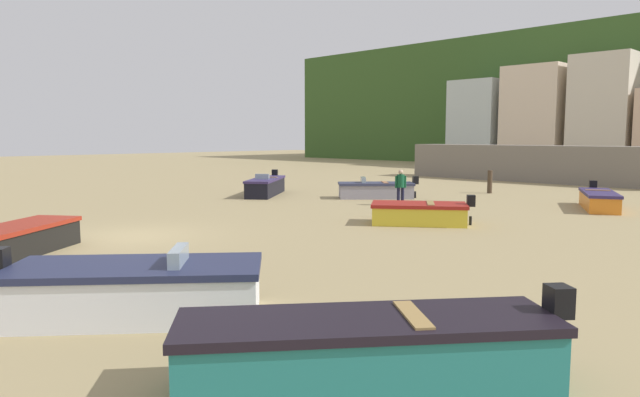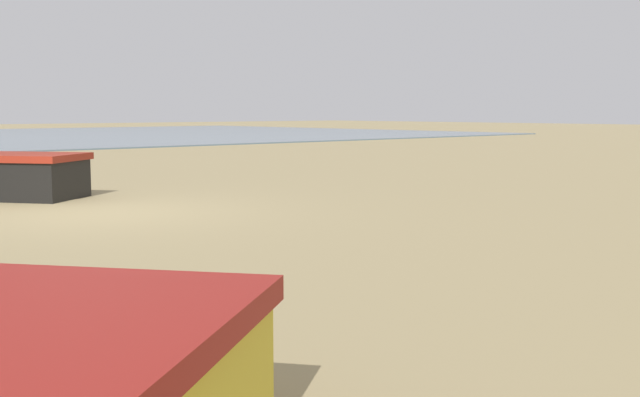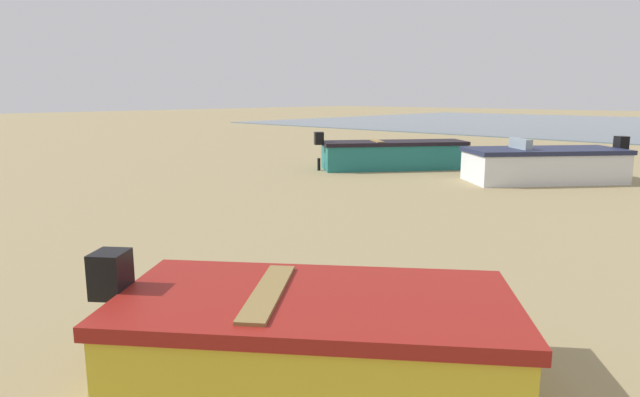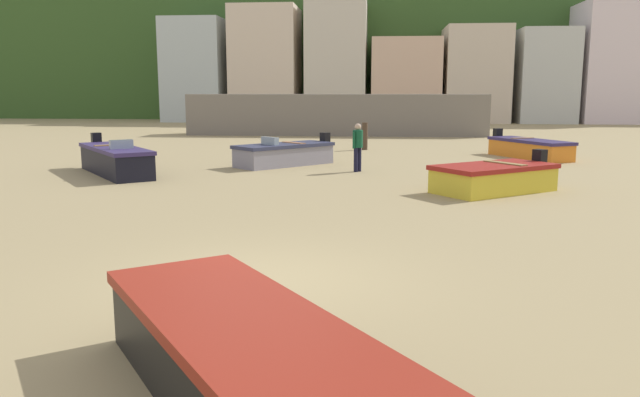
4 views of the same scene
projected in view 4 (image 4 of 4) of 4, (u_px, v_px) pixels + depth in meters
ground_plane at (260, 282)px, 8.94m from camera, size 160.00×160.00×0.00m
headland_hill at (364, 52)px, 72.48m from camera, size 90.00×32.00×14.31m
harbor_pier at (336, 115)px, 38.25m from camera, size 18.17×2.40×2.49m
townhouse_far_left at (199, 71)px, 56.03m from camera, size 5.18×6.90×8.89m
townhouse_left at (266, 65)px, 55.03m from camera, size 5.66×6.15×9.85m
townhouse_centre_left at (337, 62)px, 54.34m from camera, size 5.13×5.98×10.34m
townhouse_centre at (405, 81)px, 54.16m from camera, size 5.82×6.13×7.07m
townhouse_centre_right at (475, 75)px, 53.54m from camera, size 5.28×6.11×8.03m
townhouse_right at (541, 77)px, 53.45m from camera, size 4.64×6.92×7.76m
townhouse_far_right at (607, 63)px, 52.59m from camera, size 5.02×6.52×9.93m
boat_black_0 at (256, 371)px, 5.19m from camera, size 3.75×4.44×1.11m
boat_grey_1 at (284, 154)px, 22.80m from camera, size 3.61×3.70×1.11m
boat_black_2 at (115, 160)px, 20.36m from camera, size 3.84×4.42×1.22m
boat_yellow_4 at (494, 178)px, 16.81m from camera, size 3.68×3.33×1.06m
boat_orange_5 at (529, 148)px, 25.30m from camera, size 2.88×4.16×1.08m
mooring_post_near_water at (365, 136)px, 28.76m from camera, size 0.26×0.26×1.26m
beach_walker_foreground at (358, 143)px, 20.92m from camera, size 0.47×0.49×1.62m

